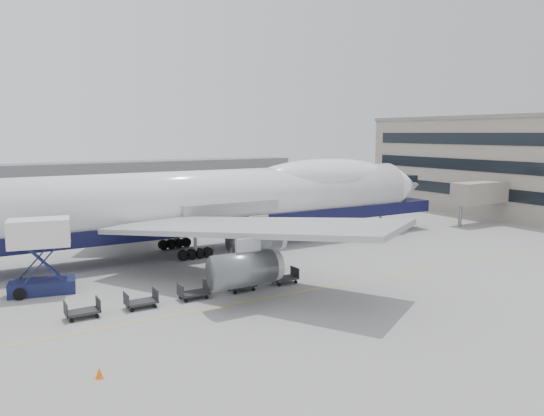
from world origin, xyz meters
TOP-DOWN VIEW (x-y plane):
  - ground at (0.00, 0.00)m, footprint 260.00×260.00m
  - apron_line at (0.00, -6.00)m, footprint 60.00×0.15m
  - hangar at (-10.00, 70.00)m, footprint 110.00×8.00m
  - airliner at (0.64, 12.00)m, footprint 67.00×55.30m
  - catering_truck at (-18.24, 4.52)m, footprint 5.37×4.14m
  - traffic_cone at (-17.89, -13.26)m, footprint 0.42×0.42m
  - dolly_0 at (-16.70, -3.22)m, footprint 2.30×1.35m
  - dolly_1 at (-12.51, -3.22)m, footprint 2.30×1.35m
  - dolly_2 at (-8.32, -3.22)m, footprint 2.30×1.35m
  - dolly_3 at (-4.14, -3.22)m, footprint 2.30×1.35m
  - dolly_4 at (0.05, -3.22)m, footprint 2.30×1.35m

SIDE VIEW (x-z plane):
  - ground at x=0.00m, z-range 0.00..0.00m
  - apron_line at x=0.00m, z-range 0.00..0.01m
  - traffic_cone at x=-17.89m, z-range -0.02..0.60m
  - dolly_0 at x=-16.70m, z-range -0.12..1.18m
  - dolly_1 at x=-12.51m, z-range -0.12..1.18m
  - dolly_2 at x=-8.32m, z-range -0.12..1.18m
  - dolly_3 at x=-4.14m, z-range -0.12..1.18m
  - dolly_4 at x=0.05m, z-range -0.12..1.18m
  - catering_truck at x=-18.24m, z-range 0.39..6.49m
  - hangar at x=-10.00m, z-range 0.00..7.00m
  - airliner at x=0.64m, z-range -4.37..15.61m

